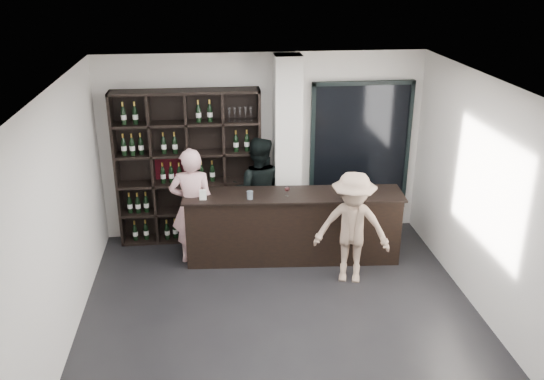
{
  "coord_description": "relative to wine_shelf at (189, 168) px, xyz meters",
  "views": [
    {
      "loc": [
        -0.78,
        -5.8,
        4.18
      ],
      "look_at": [
        -0.03,
        1.1,
        1.38
      ],
      "focal_mm": 38.0,
      "sensor_mm": 36.0,
      "label": 1
    }
  ],
  "objects": [
    {
      "name": "wine_glass",
      "position": [
        1.4,
        -0.89,
        -0.07
      ],
      "size": [
        0.09,
        0.09,
        0.18
      ],
      "primitive_type": null,
      "rotation": [
        0.0,
        0.0,
        0.33
      ],
      "color": "white",
      "rests_on": "tasting_counter"
    },
    {
      "name": "taster_pink",
      "position": [
        0.05,
        -0.72,
        -0.33
      ],
      "size": [
        0.65,
        0.44,
        1.74
      ],
      "primitive_type": "imported",
      "rotation": [
        0.0,
        0.0,
        3.11
      ],
      "color": "#D9A3A7",
      "rests_on": "floor"
    },
    {
      "name": "spit_cup",
      "position": [
        0.87,
        -0.93,
        -0.1
      ],
      "size": [
        0.11,
        0.11,
        0.12
      ],
      "primitive_type": "cylinder",
      "rotation": [
        0.0,
        0.0,
        0.3
      ],
      "color": "#9CB0C0",
      "rests_on": "tasting_counter"
    },
    {
      "name": "napkin_stack",
      "position": [
        2.33,
        -0.74,
        -0.15
      ],
      "size": [
        0.14,
        0.14,
        0.02
      ],
      "primitive_type": "cube",
      "rotation": [
        0.0,
        0.0,
        -0.39
      ],
      "color": "white",
      "rests_on": "tasting_counter"
    },
    {
      "name": "wine_shelf",
      "position": [
        0.0,
        0.0,
        0.0
      ],
      "size": [
        2.2,
        0.35,
        2.4
      ],
      "primitive_type": null,
      "color": "black",
      "rests_on": "floor"
    },
    {
      "name": "taster_black",
      "position": [
        1.05,
        -0.17,
        -0.35
      ],
      "size": [
        0.95,
        0.82,
        1.7
      ],
      "primitive_type": "imported",
      "rotation": [
        0.0,
        0.0,
        2.91
      ],
      "color": "black",
      "rests_on": "floor"
    },
    {
      "name": "floor",
      "position": [
        1.15,
        -2.57,
        -1.2
      ],
      "size": [
        5.0,
        5.5,
        0.01
      ],
      "primitive_type": "cube",
      "color": "black",
      "rests_on": "ground"
    },
    {
      "name": "structural_column",
      "position": [
        1.5,
        -0.1,
        0.25
      ],
      "size": [
        0.4,
        0.4,
        2.9
      ],
      "primitive_type": "cube",
      "color": "silver",
      "rests_on": "floor"
    },
    {
      "name": "card_stand",
      "position": [
        0.21,
        -0.89,
        -0.09
      ],
      "size": [
        0.1,
        0.05,
        0.14
      ],
      "primitive_type": "cube",
      "rotation": [
        0.0,
        0.0,
        -0.06
      ],
      "color": "white",
      "rests_on": "tasting_counter"
    },
    {
      "name": "glass_panel",
      "position": [
        2.7,
        0.12,
        0.2
      ],
      "size": [
        1.6,
        0.08,
        2.1
      ],
      "color": "black",
      "rests_on": "floor"
    },
    {
      "name": "tasting_counter",
      "position": [
        1.5,
        -0.82,
        -0.68
      ],
      "size": [
        3.16,
        0.66,
        1.04
      ],
      "rotation": [
        0.0,
        0.0,
        -0.07
      ],
      "color": "black",
      "rests_on": "floor"
    },
    {
      "name": "customer",
      "position": [
        2.2,
        -1.52,
        -0.41
      ],
      "size": [
        1.15,
        0.85,
        1.59
      ],
      "primitive_type": "imported",
      "rotation": [
        0.0,
        0.0,
        -0.28
      ],
      "color": "gray",
      "rests_on": "floor"
    }
  ]
}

